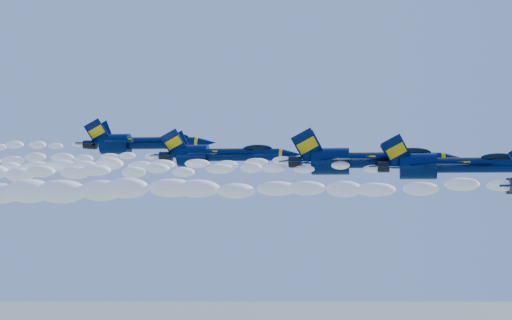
# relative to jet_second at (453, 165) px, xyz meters

# --- Properties ---
(smoke_trail_jet_lead) EXTENTS (58.75, 2.55, 2.29)m
(smoke_trail_jet_lead) POSITION_rel_jet_second_xyz_m (-26.33, -10.77, -2.38)
(smoke_trail_jet_lead) COLOR white
(jet_second) EXTENTS (15.80, 12.96, 5.87)m
(jet_second) POSITION_rel_jet_second_xyz_m (0.00, 0.00, 0.00)
(jet_second) COLOR #000E37
(smoke_trail_jet_second) EXTENTS (58.75, 2.01, 1.81)m
(smoke_trail_jet_second) POSITION_rel_jet_second_xyz_m (-36.13, 0.00, -0.45)
(smoke_trail_jet_second) COLOR white
(jet_third) EXTENTS (17.23, 14.14, 6.40)m
(jet_third) POSITION_rel_jet_second_xyz_m (-7.94, 2.25, 0.63)
(jet_third) COLOR #000E37
(smoke_trail_jet_third) EXTENTS (58.75, 2.20, 1.98)m
(smoke_trail_jet_third) POSITION_rel_jet_second_xyz_m (-44.68, 2.25, 0.17)
(smoke_trail_jet_third) COLOR white
(jet_fourth) EXTENTS (16.18, 13.27, 6.01)m
(jet_fourth) POSITION_rel_jet_second_xyz_m (-24.20, 11.08, 1.80)
(jet_fourth) COLOR #000E37
(jet_fifth) EXTENTS (17.51, 14.37, 6.51)m
(jet_fifth) POSITION_rel_jet_second_xyz_m (-36.85, 20.93, 3.97)
(jet_fifth) COLOR #000E37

